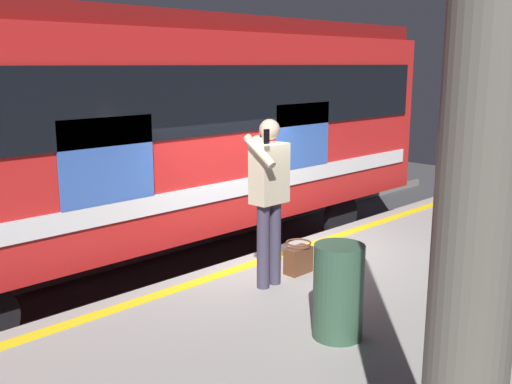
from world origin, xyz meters
TOP-DOWN VIEW (x-y plane):
  - ground_plane at (0.00, 0.00)m, footprint 24.62×24.62m
  - platform at (0.00, 2.51)m, footprint 13.95×5.02m
  - safety_line at (0.00, 0.30)m, footprint 13.67×0.16m
  - track_rail_near at (0.00, -1.49)m, footprint 18.13×0.08m
  - track_rail_far at (0.00, -2.92)m, footprint 18.13×0.08m
  - train_carriage at (0.15, -2.20)m, footprint 9.70×3.07m
  - passenger at (0.86, 0.93)m, footprint 0.57×0.55m
  - handbag at (0.32, 0.90)m, footprint 0.33×0.30m
  - station_column at (2.90, 4.15)m, footprint 0.38×0.38m
  - trash_bin at (1.32, 2.24)m, footprint 0.45×0.45m

SIDE VIEW (x-z plane):
  - ground_plane at x=0.00m, z-range 0.00..0.00m
  - track_rail_near at x=0.00m, z-range 0.00..0.16m
  - track_rail_far at x=0.00m, z-range 0.00..0.16m
  - platform at x=0.00m, z-range 0.00..0.85m
  - safety_line at x=0.00m, z-range 0.85..0.86m
  - handbag at x=0.32m, z-range 0.84..1.22m
  - trash_bin at x=1.32m, z-range 0.85..1.71m
  - passenger at x=0.86m, z-range 1.03..2.88m
  - train_carriage at x=0.15m, z-range 0.54..4.31m
  - station_column at x=2.90m, z-range 0.85..4.97m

